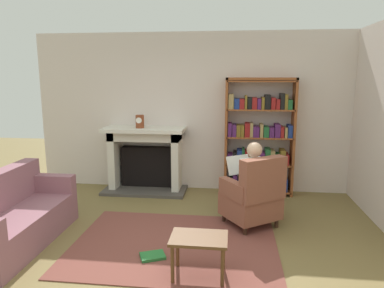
{
  "coord_description": "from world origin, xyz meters",
  "views": [
    {
      "loc": [
        0.67,
        -3.54,
        1.96
      ],
      "look_at": [
        0.1,
        1.2,
        1.05
      ],
      "focal_mm": 33.05,
      "sensor_mm": 36.0,
      "label": 1
    }
  ],
  "objects": [
    {
      "name": "fireplace",
      "position": [
        -0.84,
        2.3,
        0.59
      ],
      "size": [
        1.41,
        0.64,
        1.11
      ],
      "color": "#4C4742",
      "rests_on": "ground"
    },
    {
      "name": "sofa_floral",
      "position": [
        -1.89,
        0.09,
        0.32
      ],
      "size": [
        0.74,
        1.71,
        0.85
      ],
      "rotation": [
        0.0,
        0.0,
        1.58
      ],
      "color": "#915D6A",
      "rests_on": "ground"
    },
    {
      "name": "seated_reader",
      "position": [
        0.88,
        1.04,
        0.62
      ],
      "size": [
        0.56,
        0.59,
        1.14
      ],
      "rotation": [
        0.0,
        0.0,
        3.76
      ],
      "color": "white",
      "rests_on": "ground"
    },
    {
      "name": "area_rug",
      "position": [
        0.0,
        0.3,
        0.01
      ],
      "size": [
        2.4,
        1.8,
        0.01
      ],
      "primitive_type": "cube",
      "color": "brown",
      "rests_on": "ground"
    },
    {
      "name": "scattered_books",
      "position": [
        -0.03,
        0.2,
        0.03
      ],
      "size": [
        0.61,
        0.72,
        0.03
      ],
      "color": "#267233",
      "rests_on": "area_rug"
    },
    {
      "name": "armchair_reading",
      "position": [
        0.95,
        0.94,
        0.42
      ],
      "size": [
        0.88,
        0.88,
        0.97
      ],
      "rotation": [
        0.0,
        0.0,
        3.76
      ],
      "color": "#331E14",
      "rests_on": "ground"
    },
    {
      "name": "mantel_clock",
      "position": [
        -0.9,
        2.2,
        1.22
      ],
      "size": [
        0.14,
        0.14,
        0.22
      ],
      "color": "brown",
      "rests_on": "fireplace"
    },
    {
      "name": "side_table",
      "position": [
        0.35,
        -0.34,
        0.36
      ],
      "size": [
        0.56,
        0.39,
        0.42
      ],
      "color": "brown",
      "rests_on": "ground"
    },
    {
      "name": "back_wall",
      "position": [
        0.0,
        2.55,
        1.35
      ],
      "size": [
        5.6,
        0.1,
        2.7
      ],
      "primitive_type": "cube",
      "color": "silver",
      "rests_on": "ground"
    },
    {
      "name": "ground",
      "position": [
        0.0,
        0.0,
        0.0
      ],
      "size": [
        14.0,
        14.0,
        0.0
      ],
      "primitive_type": "plane",
      "color": "olive"
    },
    {
      "name": "bookshelf",
      "position": [
        1.08,
        2.33,
        0.95
      ],
      "size": [
        1.14,
        0.32,
        1.95
      ],
      "color": "brown",
      "rests_on": "ground"
    }
  ]
}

